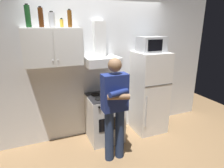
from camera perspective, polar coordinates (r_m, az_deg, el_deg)
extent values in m
plane|color=olive|center=(3.68, 0.00, -17.39)|extent=(7.00, 7.00, 0.00)
cube|color=white|center=(3.67, -3.55, 5.52)|extent=(4.80, 0.10, 2.70)
cube|color=white|center=(3.22, -17.06, 10.42)|extent=(0.90, 0.34, 0.60)
cube|color=white|center=(3.04, -20.99, 9.68)|extent=(0.43, 0.01, 0.58)
cube|color=white|center=(3.08, -12.50, 10.48)|extent=(0.43, 0.01, 0.58)
sphere|color=#B2B2B7|center=(3.06, -17.16, 6.68)|extent=(0.02, 0.02, 0.02)
sphere|color=#B2B2B7|center=(3.07, -15.67, 6.82)|extent=(0.02, 0.02, 0.02)
cube|color=silver|center=(3.65, -2.24, -9.96)|extent=(0.60, 0.60, 0.85)
cube|color=black|center=(3.48, -2.32, -3.61)|extent=(0.59, 0.59, 0.01)
cube|color=black|center=(3.39, -0.45, -11.75)|extent=(0.42, 0.01, 0.24)
cylinder|color=black|center=(3.33, -3.73, -4.39)|extent=(0.16, 0.16, 0.01)
cylinder|color=black|center=(3.41, 0.42, -3.80)|extent=(0.16, 0.16, 0.01)
cylinder|color=black|center=(3.54, -4.97, -3.07)|extent=(0.16, 0.16, 0.01)
cylinder|color=black|center=(3.62, -1.04, -2.55)|extent=(0.16, 0.16, 0.01)
cylinder|color=black|center=(3.16, -3.80, -6.88)|extent=(0.04, 0.02, 0.04)
cylinder|color=black|center=(3.20, -1.58, -6.54)|extent=(0.04, 0.02, 0.04)
cylinder|color=black|center=(3.25, 0.74, -6.17)|extent=(0.04, 0.02, 0.04)
cylinder|color=black|center=(3.30, 2.83, -5.83)|extent=(0.04, 0.02, 0.04)
cube|color=white|center=(3.38, -2.91, 6.70)|extent=(0.60, 0.44, 0.15)
cube|color=white|center=(3.47, -3.79, 13.18)|extent=(0.20, 0.16, 0.60)
cube|color=white|center=(3.90, 10.94, -2.47)|extent=(0.60, 0.60, 1.60)
cube|color=#4C4C4C|center=(3.59, 13.75, -0.33)|extent=(0.59, 0.01, 0.01)
cylinder|color=silver|center=(3.62, 10.08, -8.11)|extent=(0.02, 0.02, 0.60)
cube|color=#B7BABF|center=(3.72, 11.59, 11.43)|extent=(0.48, 0.36, 0.28)
cube|color=black|center=(3.54, 12.70, 11.10)|extent=(0.30, 0.01, 0.20)
cylinder|color=navy|center=(3.12, -0.84, -15.04)|extent=(0.14, 0.14, 0.85)
cylinder|color=navy|center=(3.18, 2.29, -14.38)|extent=(0.14, 0.14, 0.85)
cube|color=navy|center=(2.84, 0.79, -2.52)|extent=(0.38, 0.20, 0.56)
cylinder|color=navy|center=(2.71, 1.95, -2.63)|extent=(0.33, 0.17, 0.08)
cylinder|color=#8C6647|center=(2.73, 1.94, -3.82)|extent=(0.33, 0.17, 0.08)
sphere|color=#8C6647|center=(2.73, 0.83, 5.62)|extent=(0.20, 0.20, 0.20)
cylinder|color=#B7BABF|center=(3.39, 0.42, -2.90)|extent=(0.20, 0.20, 0.10)
cylinder|color=black|center=(3.34, -1.57, -2.61)|extent=(0.05, 0.01, 0.01)
cylinder|color=black|center=(3.43, 2.37, -2.07)|extent=(0.05, 0.01, 0.01)
cylinder|color=#19471E|center=(3.19, -23.67, 17.87)|extent=(0.08, 0.08, 0.30)
cylinder|color=black|center=(3.20, -24.03, 20.74)|extent=(0.04, 0.04, 0.02)
cylinder|color=#47230F|center=(3.16, -20.29, 17.96)|extent=(0.07, 0.07, 0.27)
cylinder|color=black|center=(3.17, -20.58, 20.59)|extent=(0.04, 0.04, 0.02)
cylinder|color=#B2B5BA|center=(3.23, -17.37, 17.66)|extent=(0.09, 0.09, 0.21)
cylinder|color=black|center=(3.23, -17.57, 19.72)|extent=(0.05, 0.05, 0.02)
cylinder|color=brown|center=(3.21, -12.40, 18.32)|extent=(0.07, 0.07, 0.25)
cylinder|color=black|center=(3.22, -12.56, 20.69)|extent=(0.04, 0.04, 0.02)
cylinder|color=gold|center=(3.25, -14.65, 16.99)|extent=(0.06, 0.06, 0.12)
cylinder|color=black|center=(3.25, -14.75, 18.19)|extent=(0.03, 0.03, 0.02)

